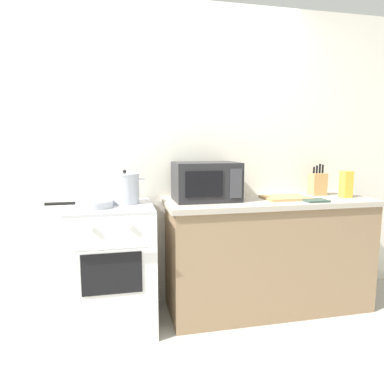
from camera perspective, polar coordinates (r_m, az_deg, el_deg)
ground_plane at (r=2.33m, az=-3.28°, el=-27.59°), size 10.00×10.00×0.00m
back_wall at (r=2.90m, az=-0.61°, el=5.92°), size 4.40×0.10×2.50m
lower_cabinet_right at (r=2.91m, az=12.72°, el=-10.55°), size 1.64×0.56×0.88m
countertop_right at (r=2.80m, az=13.01°, el=-1.58°), size 1.70×0.60×0.04m
stove at (r=2.63m, az=-13.20°, el=-12.12°), size 0.60×0.64×0.92m
stock_pot at (r=2.56m, az=-11.26°, el=0.62°), size 0.30×0.22×0.25m
frying_pan at (r=2.46m, az=-16.27°, el=-1.93°), size 0.46×0.26×0.05m
microwave at (r=2.65m, az=2.36°, el=1.81°), size 0.50×0.37×0.30m
cutting_board at (r=2.83m, az=15.52°, el=-0.94°), size 0.36×0.26×0.02m
knife_block at (r=3.13m, az=20.44°, el=1.31°), size 0.13×0.10×0.27m
pasta_box at (r=3.08m, az=24.58°, el=1.20°), size 0.08×0.08×0.22m
oven_mitt at (r=2.78m, az=20.05°, el=-1.35°), size 0.18×0.14×0.02m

